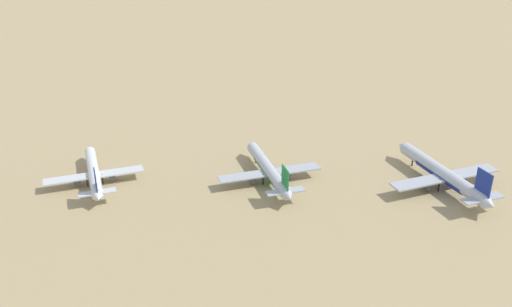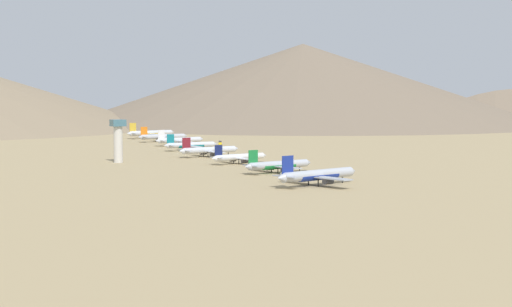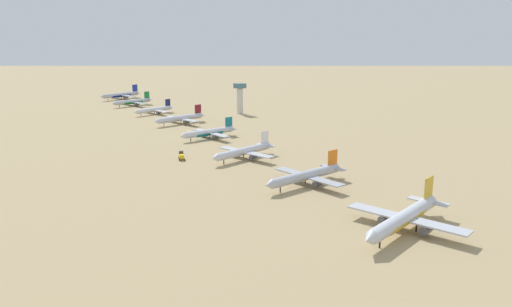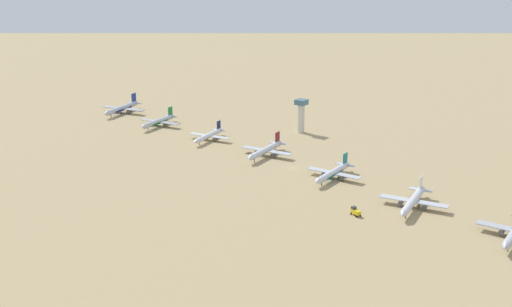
{
  "view_description": "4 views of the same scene",
  "coord_description": "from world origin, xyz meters",
  "px_view_note": "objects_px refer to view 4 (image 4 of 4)",
  "views": [
    {
      "loc": [
        -170.95,
        -102.71,
        81.56
      ],
      "look_at": [
        -11.25,
        -125.94,
        5.32
      ],
      "focal_mm": 39.59,
      "sensor_mm": 36.0,
      "label": 1
    },
    {
      "loc": [
        -192.97,
        -432.25,
        34.87
      ],
      "look_at": [
        -11.95,
        -91.7,
        6.42
      ],
      "focal_mm": 53.22,
      "sensor_mm": 36.0,
      "label": 2
    },
    {
      "loc": [
        153.72,
        267.3,
        58.03
      ],
      "look_at": [
        16.96,
        90.69,
        4.95
      ],
      "focal_mm": 34.67,
      "sensor_mm": 36.0,
      "label": 3
    },
    {
      "loc": [
        289.91,
        191.0,
        116.94
      ],
      "look_at": [
        4.53,
        -23.3,
        5.54
      ],
      "focal_mm": 44.62,
      "sensor_mm": 36.0,
      "label": 4
    }
  ],
  "objects_px": {
    "parked_jet_0": "(122,108)",
    "parked_jet_2": "(209,136)",
    "control_tower": "(301,114)",
    "service_truck": "(355,211)",
    "parked_jet_3": "(266,150)",
    "parked_jet_4": "(333,173)",
    "parked_jet_1": "(159,121)",
    "parked_jet_5": "(413,201)"
  },
  "relations": [
    {
      "from": "parked_jet_4",
      "to": "control_tower",
      "type": "distance_m",
      "value": 97.47
    },
    {
      "from": "parked_jet_5",
      "to": "service_truck",
      "type": "height_order",
      "value": "parked_jet_5"
    },
    {
      "from": "control_tower",
      "to": "parked_jet_2",
      "type": "bearing_deg",
      "value": -34.52
    },
    {
      "from": "parked_jet_5",
      "to": "parked_jet_3",
      "type": "bearing_deg",
      "value": -103.08
    },
    {
      "from": "parked_jet_4",
      "to": "parked_jet_5",
      "type": "xyz_separation_m",
      "value": [
        13.37,
        52.29,
        0.25
      ]
    },
    {
      "from": "parked_jet_2",
      "to": "control_tower",
      "type": "bearing_deg",
      "value": 145.48
    },
    {
      "from": "parked_jet_4",
      "to": "parked_jet_1",
      "type": "bearing_deg",
      "value": -98.23
    },
    {
      "from": "parked_jet_5",
      "to": "control_tower",
      "type": "distance_m",
      "value": 145.84
    },
    {
      "from": "parked_jet_5",
      "to": "parked_jet_0",
      "type": "bearing_deg",
      "value": -100.26
    },
    {
      "from": "parked_jet_4",
      "to": "parked_jet_0",
      "type": "bearing_deg",
      "value": -99.21
    },
    {
      "from": "parked_jet_2",
      "to": "parked_jet_3",
      "type": "relative_size",
      "value": 0.88
    },
    {
      "from": "parked_jet_1",
      "to": "parked_jet_3",
      "type": "distance_m",
      "value": 103.48
    },
    {
      "from": "parked_jet_3",
      "to": "parked_jet_0",
      "type": "bearing_deg",
      "value": -98.29
    },
    {
      "from": "parked_jet_0",
      "to": "parked_jet_2",
      "type": "relative_size",
      "value": 1.21
    },
    {
      "from": "parked_jet_1",
      "to": "service_truck",
      "type": "xyz_separation_m",
      "value": [
        60.46,
        190.78,
        -1.68
      ]
    },
    {
      "from": "parked_jet_3",
      "to": "parked_jet_2",
      "type": "bearing_deg",
      "value": -95.93
    },
    {
      "from": "parked_jet_4",
      "to": "parked_jet_5",
      "type": "distance_m",
      "value": 53.97
    },
    {
      "from": "parked_jet_2",
      "to": "parked_jet_0",
      "type": "bearing_deg",
      "value": -99.43
    },
    {
      "from": "parked_jet_1",
      "to": "parked_jet_2",
      "type": "relative_size",
      "value": 1.08
    },
    {
      "from": "parked_jet_2",
      "to": "parked_jet_4",
      "type": "distance_m",
      "value": 105.14
    },
    {
      "from": "parked_jet_2",
      "to": "parked_jet_5",
      "type": "distance_m",
      "value": 158.95
    },
    {
      "from": "control_tower",
      "to": "service_truck",
      "type": "bearing_deg",
      "value": 43.03
    },
    {
      "from": "parked_jet_1",
      "to": "parked_jet_4",
      "type": "bearing_deg",
      "value": 81.77
    },
    {
      "from": "parked_jet_3",
      "to": "control_tower",
      "type": "bearing_deg",
      "value": -167.52
    },
    {
      "from": "parked_jet_3",
      "to": "parked_jet_5",
      "type": "xyz_separation_m",
      "value": [
        24.61,
        105.93,
        -0.0
      ]
    },
    {
      "from": "parked_jet_3",
      "to": "parked_jet_4",
      "type": "distance_m",
      "value": 54.81
    },
    {
      "from": "parked_jet_0",
      "to": "parked_jet_1",
      "type": "bearing_deg",
      "value": 77.79
    },
    {
      "from": "parked_jet_0",
      "to": "parked_jet_5",
      "type": "relative_size",
      "value": 1.07
    },
    {
      "from": "parked_jet_3",
      "to": "parked_jet_5",
      "type": "distance_m",
      "value": 108.75
    },
    {
      "from": "parked_jet_5",
      "to": "service_truck",
      "type": "distance_m",
      "value": 30.42
    },
    {
      "from": "parked_jet_0",
      "to": "parked_jet_4",
      "type": "xyz_separation_m",
      "value": [
        33.64,
        207.37,
        -0.51
      ]
    },
    {
      "from": "parked_jet_4",
      "to": "control_tower",
      "type": "xyz_separation_m",
      "value": [
        -70.4,
        -66.74,
        9.46
      ]
    },
    {
      "from": "parked_jet_2",
      "to": "parked_jet_3",
      "type": "distance_m",
      "value": 50.47
    },
    {
      "from": "parked_jet_1",
      "to": "parked_jet_5",
      "type": "bearing_deg",
      "value": 80.22
    },
    {
      "from": "parked_jet_2",
      "to": "parked_jet_4",
      "type": "relative_size",
      "value": 0.93
    },
    {
      "from": "parked_jet_1",
      "to": "parked_jet_4",
      "type": "xyz_separation_m",
      "value": [
        22.63,
        156.5,
        -0.04
      ]
    },
    {
      "from": "parked_jet_1",
      "to": "parked_jet_3",
      "type": "height_order",
      "value": "parked_jet_3"
    },
    {
      "from": "service_truck",
      "to": "control_tower",
      "type": "distance_m",
      "value": 148.47
    },
    {
      "from": "parked_jet_0",
      "to": "control_tower",
      "type": "xyz_separation_m",
      "value": [
        -36.76,
        140.63,
        8.95
      ]
    },
    {
      "from": "service_truck",
      "to": "parked_jet_1",
      "type": "bearing_deg",
      "value": -107.58
    },
    {
      "from": "parked_jet_5",
      "to": "parked_jet_2",
      "type": "bearing_deg",
      "value": -100.82
    },
    {
      "from": "parked_jet_0",
      "to": "parked_jet_2",
      "type": "distance_m",
      "value": 104.95
    }
  ]
}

